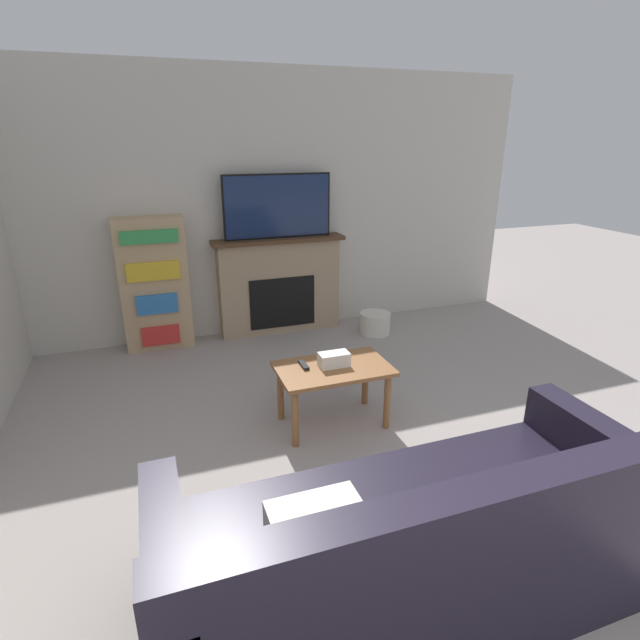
{
  "coord_description": "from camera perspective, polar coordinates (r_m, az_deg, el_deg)",
  "views": [
    {
      "loc": [
        -1.26,
        -0.7,
        2.03
      ],
      "look_at": [
        -0.02,
        2.77,
        0.67
      ],
      "focal_mm": 28.0,
      "sensor_mm": 36.0,
      "label": 1
    }
  ],
  "objects": [
    {
      "name": "tissue_box",
      "position": [
        3.62,
        1.61,
        -4.52
      ],
      "size": [
        0.22,
        0.12,
        0.1
      ],
      "color": "white",
      "rests_on": "coffee_table"
    },
    {
      "name": "fireplace",
      "position": [
        5.44,
        -4.65,
        4.03
      ],
      "size": [
        1.4,
        0.28,
        1.04
      ],
      "color": "tan",
      "rests_on": "ground_plane"
    },
    {
      "name": "bookshelf",
      "position": [
        5.22,
        -18.37,
        3.9
      ],
      "size": [
        0.65,
        0.29,
        1.32
      ],
      "color": "tan",
      "rests_on": "ground_plane"
    },
    {
      "name": "tv",
      "position": [
        5.25,
        -4.85,
        12.82
      ],
      "size": [
        1.13,
        0.03,
        0.65
      ],
      "color": "black",
      "rests_on": "fireplace"
    },
    {
      "name": "remote_control",
      "position": [
        3.63,
        -1.88,
        -5.17
      ],
      "size": [
        0.04,
        0.15,
        0.02
      ],
      "color": "black",
      "rests_on": "coffee_table"
    },
    {
      "name": "storage_basket",
      "position": [
        5.5,
        6.3,
        -0.34
      ],
      "size": [
        0.33,
        0.33,
        0.23
      ],
      "color": "silver",
      "rests_on": "ground_plane"
    },
    {
      "name": "wall_back",
      "position": [
        5.39,
        -6.1,
        12.81
      ],
      "size": [
        5.83,
        0.06,
        2.7
      ],
      "color": "beige",
      "rests_on": "ground_plane"
    },
    {
      "name": "coffee_table",
      "position": [
        3.66,
        1.51,
        -6.43
      ],
      "size": [
        0.82,
        0.5,
        0.47
      ],
      "color": "brown",
      "rests_on": "ground_plane"
    },
    {
      "name": "couch",
      "position": [
        2.49,
        11.06,
        -24.2
      ],
      "size": [
        2.28,
        0.91,
        0.87
      ],
      "color": "black",
      "rests_on": "ground_plane"
    }
  ]
}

